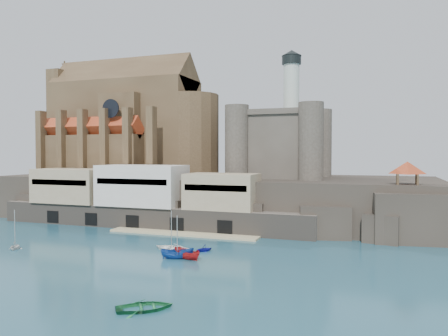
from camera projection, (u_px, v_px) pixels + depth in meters
ground at (121, 254)px, 67.20m from camera, size 300.00×300.00×0.00m
promontory at (212, 198)px, 104.16m from camera, size 100.00×36.00×10.00m
quay at (140, 198)px, 92.12m from camera, size 70.00×12.00×13.05m
church at (130, 128)px, 113.92m from camera, size 47.00×25.93×30.51m
castle_keep at (281, 141)px, 99.84m from camera, size 21.20×21.20×29.30m
rock_outcrop at (407, 218)px, 77.31m from camera, size 14.50×10.50×8.70m
pavilion at (407, 169)px, 77.16m from camera, size 6.40×6.40×5.40m
boat_2 at (177, 259)px, 64.42m from camera, size 2.40×2.37×4.96m
boat_3 at (145, 310)px, 43.39m from camera, size 3.30×4.01×5.70m
boat_4 at (15, 249)px, 70.69m from camera, size 2.98×2.49×2.96m
boat_5 at (187, 259)px, 64.22m from camera, size 2.37×2.34×4.85m
boat_6 at (171, 250)px, 70.10m from camera, size 2.03×4.52×6.11m
boat_7 at (204, 251)px, 69.21m from camera, size 2.72×2.62×2.73m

